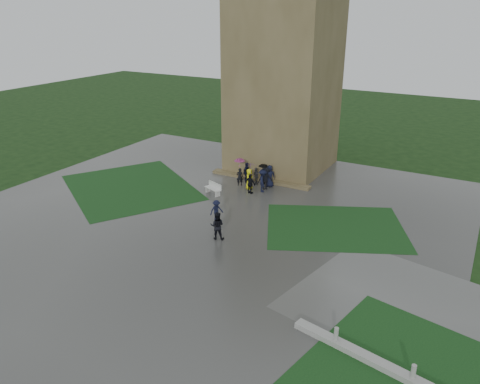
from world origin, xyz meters
The scene contains 10 objects.
ground centered at (0.00, 0.00, 0.00)m, with size 120.00×120.00×0.00m, color black.
plaza centered at (0.00, 2.00, 0.01)m, with size 34.00×34.00×0.02m, color #393936.
lawn_inset_left centered at (-8.50, 4.00, 0.03)m, with size 11.00×9.00×0.01m, color #123414.
lawn_inset_right centered at (8.50, 5.00, 0.03)m, with size 9.00×7.00×0.01m, color #123414.
tower centered at (0.00, 15.00, 9.00)m, with size 8.00×8.00×18.00m, color brown.
tower_plinth centered at (0.00, 10.60, 0.13)m, with size 9.00×0.80×0.22m, color brown.
bench centered at (-1.80, 6.08, 0.49)m, with size 1.65×1.03×0.92m.
visitor_cluster centered at (0.58, 8.83, 1.10)m, with size 3.32×3.72×2.51m.
pedestrian_mid centered at (0.97, 2.06, 0.76)m, with size 0.96×0.49×1.48m, color black.
pedestrian_near centered at (2.48, -0.28, 0.93)m, with size 0.89×0.51×1.82m, color black.
Camera 1 is at (16.67, -22.80, 13.84)m, focal length 35.00 mm.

